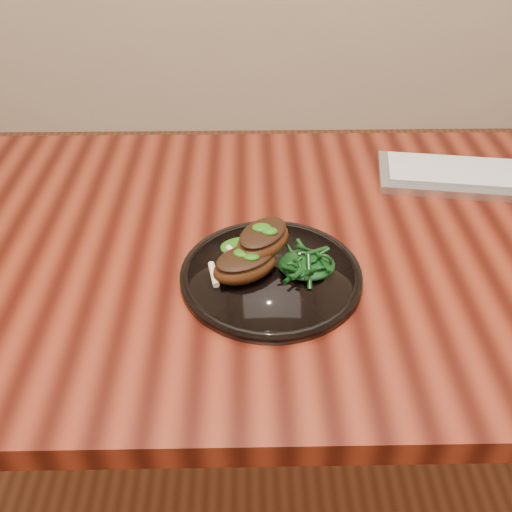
{
  "coord_description": "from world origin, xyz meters",
  "views": [
    {
      "loc": [
        -0.1,
        -0.78,
        1.32
      ],
      "look_at": [
        -0.09,
        -0.08,
        0.78
      ],
      "focal_mm": 40.0,
      "sensor_mm": 36.0,
      "label": 1
    }
  ],
  "objects_px": {
    "desk": "(304,276)",
    "keyboard": "(506,178)",
    "plate": "(271,275)",
    "greens_heap": "(307,262)",
    "lamb_chop_front": "(244,264)"
  },
  "relations": [
    {
      "from": "plate",
      "to": "keyboard",
      "type": "bearing_deg",
      "value": 31.22
    },
    {
      "from": "plate",
      "to": "keyboard",
      "type": "xyz_separation_m",
      "value": [
        0.47,
        0.28,
        0.0
      ]
    },
    {
      "from": "plate",
      "to": "lamb_chop_front",
      "type": "bearing_deg",
      "value": -166.01
    },
    {
      "from": "greens_heap",
      "to": "keyboard",
      "type": "distance_m",
      "value": 0.5
    },
    {
      "from": "plate",
      "to": "greens_heap",
      "type": "height_order",
      "value": "greens_heap"
    },
    {
      "from": "desk",
      "to": "plate",
      "type": "bearing_deg",
      "value": -121.36
    },
    {
      "from": "lamb_chop_front",
      "to": "greens_heap",
      "type": "bearing_deg",
      "value": 8.99
    },
    {
      "from": "lamb_chop_front",
      "to": "keyboard",
      "type": "xyz_separation_m",
      "value": [
        0.51,
        0.29,
        -0.03
      ]
    },
    {
      "from": "plate",
      "to": "greens_heap",
      "type": "xyz_separation_m",
      "value": [
        0.05,
        0.0,
        0.02
      ]
    },
    {
      "from": "greens_heap",
      "to": "keyboard",
      "type": "height_order",
      "value": "greens_heap"
    },
    {
      "from": "plate",
      "to": "desk",
      "type": "bearing_deg",
      "value": 58.64
    },
    {
      "from": "plate",
      "to": "keyboard",
      "type": "relative_size",
      "value": 0.56
    },
    {
      "from": "desk",
      "to": "greens_heap",
      "type": "bearing_deg",
      "value": -95.74
    },
    {
      "from": "lamb_chop_front",
      "to": "greens_heap",
      "type": "distance_m",
      "value": 0.1
    },
    {
      "from": "desk",
      "to": "keyboard",
      "type": "height_order",
      "value": "keyboard"
    }
  ]
}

